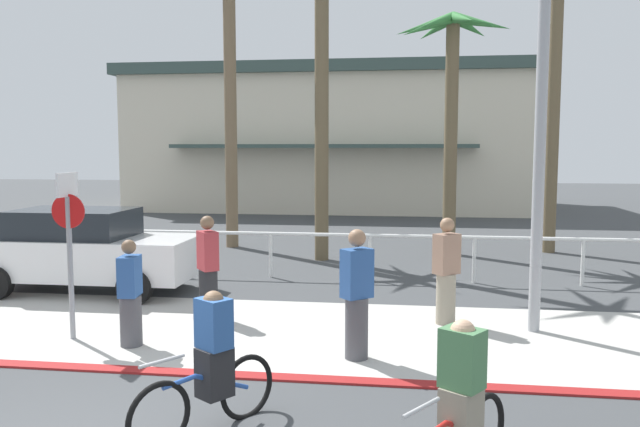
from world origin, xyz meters
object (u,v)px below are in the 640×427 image
Objects in this scene: palm_tree_3 at (451,66)px; pedestrian_0 at (357,299)px; cyclist_red_0 at (458,409)px; pedestrian_2 at (130,298)px; car_white_1 at (84,250)px; streetlight_curb at (546,57)px; stop_sign_bike_lane at (69,231)px; cyclist_blue_1 at (211,365)px; palm_tree_1 at (230,33)px; palm_tree_4 at (555,20)px; pedestrian_1 at (446,275)px; pedestrian_3 at (208,271)px.

palm_tree_3 reaches higher than pedestrian_0.
pedestrian_2 reaches higher than cyclist_red_0.
streetlight_curb is at bearing -13.00° from car_white_1.
cyclist_blue_1 is (3.07, -2.78, -0.98)m from stop_sign_bike_lane.
streetlight_curb is at bearing 71.74° from cyclist_red_0.
stop_sign_bike_lane is at bearing 137.84° from cyclist_blue_1.
palm_tree_1 reaches higher than car_white_1.
stop_sign_bike_lane is 0.29× the size of palm_tree_4.
palm_tree_1 is 15.16m from cyclist_red_0.
cyclist_red_0 is at bearing -92.04° from pedestrian_1.
pedestrian_3 is at bearing 108.03° from cyclist_blue_1.
stop_sign_bike_lane is 1.70× the size of cyclist_blue_1.
pedestrian_2 is (-3.34, 0.12, -0.12)m from pedestrian_0.
palm_tree_4 is at bearing 51.28° from pedestrian_2.
cyclist_blue_1 is at bearing -52.55° from car_white_1.
pedestrian_1 is (-3.27, -8.04, -5.56)m from palm_tree_4.
pedestrian_1 is at bearing 87.96° from cyclist_red_0.
car_white_1 is 2.88× the size of cyclist_red_0.
pedestrian_3 is (0.65, 1.66, 0.10)m from pedestrian_2.
car_white_1 is (-8.53, 1.97, -3.41)m from streetlight_curb.
stop_sign_bike_lane is 5.99m from pedestrian_1.
pedestrian_2 is at bearing 128.33° from cyclist_blue_1.
pedestrian_0 is (5.84, -3.47, -0.01)m from car_white_1.
stop_sign_bike_lane is 2.38m from pedestrian_3.
palm_tree_3 is 4.34× the size of cyclist_blue_1.
palm_tree_4 is (1.89, 8.51, 2.12)m from streetlight_curb.
pedestrian_0 is (4.38, -0.33, -0.82)m from stop_sign_bike_lane.
palm_tree_4 is at bearing 15.50° from palm_tree_3.
palm_tree_1 is 9.76m from pedestrian_3.
pedestrian_0 is (-1.14, 3.22, 0.16)m from cyclist_red_0.
car_white_1 is at bearing -102.17° from palm_tree_1.
streetlight_curb is at bearing -3.05° from pedestrian_3.
pedestrian_2 is at bearing -83.19° from palm_tree_1.
palm_tree_1 reaches higher than pedestrian_3.
streetlight_curb is 6.66m from cyclist_blue_1.
pedestrian_1 reaches higher than pedestrian_3.
pedestrian_2 is (2.50, -3.34, -0.14)m from car_white_1.
palm_tree_3 reaches higher than stop_sign_bike_lane.
palm_tree_3 is 4.28× the size of cyclist_red_0.
pedestrian_0 reaches higher than cyclist_blue_1.
car_white_1 is 7.44m from cyclist_blue_1.
pedestrian_1 is at bearing 15.98° from stop_sign_bike_lane.
palm_tree_1 is 11.12m from pedestrian_2.
palm_tree_3 reaches higher than car_white_1.
streetlight_curb is 1.15× the size of palm_tree_3.
palm_tree_1 is at bearing -178.25° from palm_tree_4.
pedestrian_0 is 2.37m from pedestrian_1.
cyclist_red_0 is (6.97, -6.69, -0.18)m from car_white_1.
streetlight_curb is 4.69× the size of pedestrian_2.
palm_tree_1 reaches higher than pedestrian_0.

